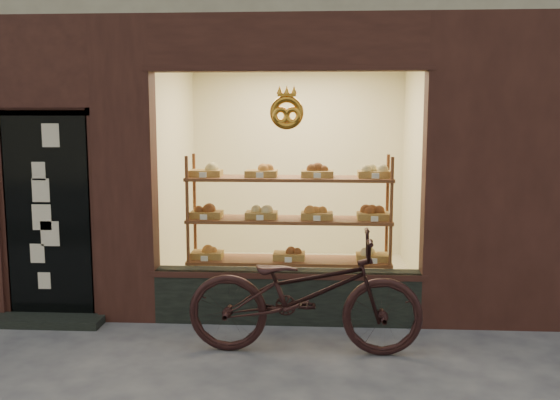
{
  "coord_description": "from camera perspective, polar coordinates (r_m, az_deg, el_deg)",
  "views": [
    {
      "loc": [
        0.77,
        -4.08,
        2.15
      ],
      "look_at": [
        0.39,
        2.0,
        1.29
      ],
      "focal_mm": 40.0,
      "sensor_mm": 36.0,
      "label": 1
    }
  ],
  "objects": [
    {
      "name": "bicycle",
      "position": [
        5.63,
        2.26,
        -8.52
      ],
      "size": [
        2.1,
        0.76,
        1.1
      ],
      "primitive_type": "imported",
      "rotation": [
        0.0,
        0.0,
        1.56
      ],
      "color": "black",
      "rests_on": "ground"
    },
    {
      "name": "display_shelf",
      "position": [
        6.76,
        0.84,
        -2.94
      ],
      "size": [
        2.2,
        0.45,
        1.7
      ],
      "color": "#573110",
      "rests_on": "ground"
    }
  ]
}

